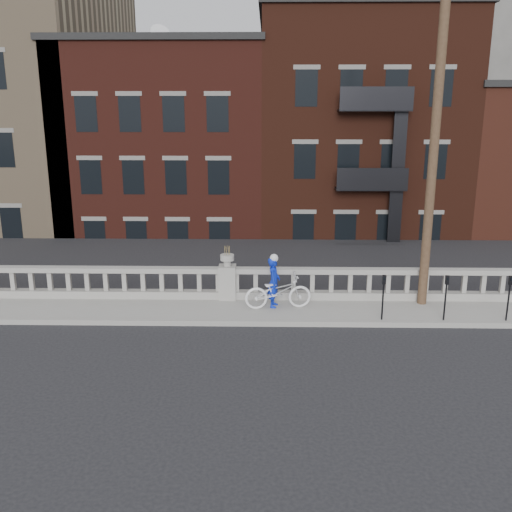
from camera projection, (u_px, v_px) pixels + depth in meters
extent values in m
plane|color=black|center=(217.00, 354.00, 14.79)|extent=(120.00, 120.00, 0.00)
cube|color=gray|center=(226.00, 311.00, 17.67)|extent=(32.00, 2.20, 0.15)
cube|color=gray|center=(228.00, 295.00, 18.53)|extent=(28.00, 0.34, 0.25)
cube|color=gray|center=(227.00, 270.00, 18.32)|extent=(28.00, 0.34, 0.16)
cube|color=gray|center=(227.00, 282.00, 18.42)|extent=(0.55, 0.55, 1.10)
cylinder|color=gray|center=(227.00, 263.00, 18.26)|extent=(0.24, 0.24, 0.20)
cylinder|color=gray|center=(227.00, 257.00, 18.21)|extent=(0.44, 0.44, 0.18)
cube|color=#605E59|center=(229.00, 366.00, 19.57)|extent=(36.00, 0.50, 5.15)
cube|color=black|center=(249.00, 268.00, 41.21)|extent=(80.00, 44.00, 0.50)
cube|color=#595651|center=(188.00, 334.00, 23.77)|extent=(16.00, 7.00, 4.00)
cube|color=#441A13|center=(178.00, 179.00, 33.62)|extent=(10.00, 14.00, 14.00)
cube|color=black|center=(174.00, 50.00, 31.76)|extent=(10.30, 14.30, 0.30)
cube|color=#3C1910|center=(348.00, 166.00, 33.23)|extent=(10.00, 14.00, 15.50)
cube|color=black|center=(354.00, 21.00, 31.19)|extent=(10.30, 14.30, 0.30)
cylinder|color=#422D1E|center=(434.00, 143.00, 16.82)|extent=(0.28, 0.28, 10.00)
cylinder|color=black|center=(383.00, 302.00, 16.60)|extent=(0.05, 0.05, 1.10)
cube|color=black|center=(384.00, 280.00, 16.42)|extent=(0.10, 0.08, 0.26)
cube|color=black|center=(384.00, 279.00, 16.37)|extent=(0.06, 0.01, 0.08)
cylinder|color=black|center=(445.00, 302.00, 16.56)|extent=(0.05, 0.05, 1.10)
cube|color=black|center=(447.00, 280.00, 16.39)|extent=(0.10, 0.08, 0.26)
cube|color=black|center=(448.00, 279.00, 16.33)|extent=(0.06, 0.01, 0.08)
cylinder|color=black|center=(508.00, 303.00, 16.53)|extent=(0.05, 0.05, 1.10)
cube|color=black|center=(511.00, 280.00, 16.35)|extent=(0.10, 0.08, 0.26)
cube|color=black|center=(511.00, 279.00, 16.30)|extent=(0.06, 0.01, 0.08)
imported|color=white|center=(278.00, 291.00, 17.55)|extent=(2.14, 1.00, 1.08)
imported|color=#0C23B6|center=(274.00, 282.00, 17.63)|extent=(0.45, 0.62, 1.58)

